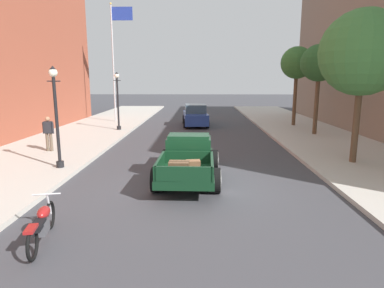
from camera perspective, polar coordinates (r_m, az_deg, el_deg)
The scene contains 11 objects.
ground_plane at distance 11.24m, azimuth 0.57°, elevation -7.09°, with size 140.00×140.00×0.00m, color #3D3D42.
hotrod_truck_dark_green at distance 11.88m, azimuth -0.58°, elevation -2.32°, with size 2.27×4.98×1.58m.
motorcycle_parked at distance 8.03m, azimuth -24.43°, elevation -12.36°, with size 0.68×2.09×0.93m.
car_background_blue at distance 25.48m, azimuth 0.56°, elevation 4.88°, with size 2.12×4.42×1.65m.
pedestrian_sidewalk_left at distance 17.03m, azimuth -23.47°, elevation 1.97°, with size 0.53×0.22×1.65m.
street_lamp_near at distance 13.51m, azimuth -22.38°, elevation 5.48°, with size 0.50×0.32×3.85m.
street_lamp_far at distance 22.91m, azimuth -12.68°, elevation 7.98°, with size 0.50×0.32×3.85m.
flagpole at distance 27.75m, azimuth -13.02°, elevation 15.46°, with size 1.74×0.16×9.16m.
street_tree_nearest at distance 14.92m, azimuth 27.32°, elevation 13.73°, with size 3.34×3.34×6.04m.
street_tree_second at distance 21.92m, azimuth 21.05°, elevation 12.76°, with size 2.23×2.23×5.45m.
street_tree_third at distance 25.80m, azimuth 17.61°, elevation 13.08°, with size 2.31×2.31×5.70m.
Camera 1 is at (0.14, -10.68, 3.50)m, focal length 30.98 mm.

